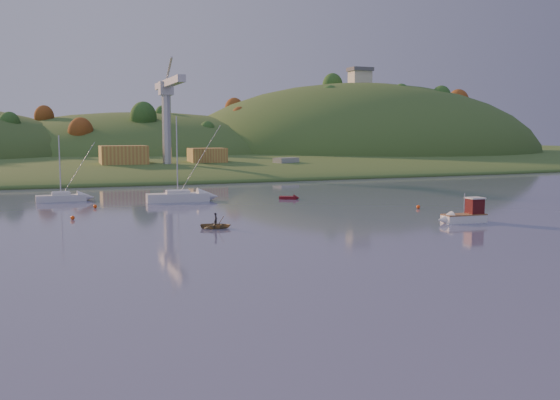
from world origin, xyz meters
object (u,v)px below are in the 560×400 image
object	(u,v)px
canoe	(216,225)
red_tender	(292,198)
sailboat_near	(61,197)
fishing_boat	(461,215)
sailboat_far	(178,196)

from	to	relation	value
canoe	red_tender	world-z (taller)	red_tender
sailboat_near	red_tender	size ratio (longest dim) A/B	3.02
fishing_boat	sailboat_near	bearing A→B (deg)	-41.03
sailboat_near	sailboat_far	distance (m)	17.65
fishing_boat	sailboat_near	xyz separation A→B (m)	(-42.17, 40.19, -0.18)
sailboat_near	sailboat_far	xyz separation A→B (m)	(16.34, -6.65, 0.14)
fishing_boat	red_tender	bearing A→B (deg)	-71.81
sailboat_far	red_tender	xyz separation A→B (m)	(17.30, -2.98, -0.58)
fishing_boat	red_tender	world-z (taller)	fishing_boat
canoe	red_tender	xyz separation A→B (m)	(18.92, 24.56, -0.12)
red_tender	canoe	bearing A→B (deg)	-97.66
sailboat_near	canoe	bearing A→B (deg)	-68.87
sailboat_near	canoe	xyz separation A→B (m)	(14.72, -34.20, -0.32)
sailboat_near	sailboat_far	bearing A→B (deg)	-24.31
fishing_boat	sailboat_near	size ratio (longest dim) A/B	0.61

